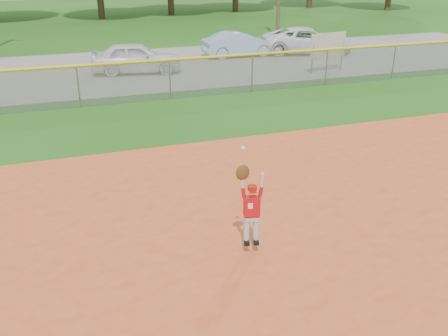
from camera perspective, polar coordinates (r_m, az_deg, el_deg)
The scene contains 9 objects.
ground at distance 10.48m, azimuth 6.95°, elevation -6.00°, with size 120.00×120.00×0.00m, color #205613.
clay_infield at distance 8.35m, azimuth 16.22°, elevation -15.24°, with size 24.00×16.00×0.04m, color #C14C22.
parking_strip at distance 25.03m, azimuth -9.40°, elevation 11.23°, with size 44.00×10.00×0.03m, color slate.
car_white_a at distance 23.76m, azimuth -10.02°, elevation 12.31°, with size 1.64×4.09×1.39m, color white.
car_blue at distance 27.46m, azimuth 1.79°, elevation 13.98°, with size 1.37×3.93×1.30m, color #85A9C6.
car_white_b at distance 28.78m, azimuth 9.50°, elevation 14.20°, with size 2.30×4.98×1.39m, color white.
sponsor_sign at distance 24.02m, azimuth 11.83°, elevation 13.43°, with size 2.01×0.47×1.81m.
outfield_fence at distance 19.10m, azimuth -6.21°, elevation 10.37°, with size 40.06×0.10×1.55m.
ballplayer at distance 8.88m, azimuth 3.03°, elevation -4.27°, with size 0.52×0.28×1.90m.
Camera 1 is at (-4.18, -8.15, 5.09)m, focal length 40.00 mm.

